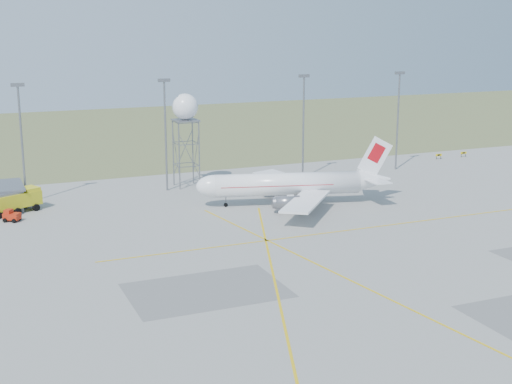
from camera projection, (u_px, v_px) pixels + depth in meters
name	position (u px, v px, depth m)	size (l,w,h in m)	color
ground	(428.00, 311.00, 76.50)	(400.00, 400.00, 0.00)	#A0A09A
grass_strip	(129.00, 132.00, 201.91)	(400.00, 120.00, 0.03)	#526135
mast_a	(21.00, 134.00, 119.55)	(2.20, 0.50, 20.50)	slate
mast_b	(165.00, 125.00, 129.05)	(2.20, 0.50, 20.50)	slate
mast_c	(303.00, 118.00, 139.69)	(2.20, 0.50, 20.50)	slate
mast_d	(398.00, 112.00, 148.05)	(2.20, 0.50, 20.50)	slate
taxi_sign_near	(439.00, 155.00, 161.92)	(1.60, 0.17, 1.20)	black
taxi_sign_far	(464.00, 153.00, 164.58)	(1.60, 0.17, 1.20)	black
airliner_main	(290.00, 184.00, 120.59)	(33.32, 31.68, 11.47)	white
radar_tower	(186.00, 135.00, 132.76)	(4.84, 4.84, 17.53)	slate
fire_truck	(13.00, 202.00, 115.68)	(9.85, 6.94, 3.77)	gold
baggage_tug	(12.00, 217.00, 110.93)	(2.92, 2.85, 1.88)	#B2210C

